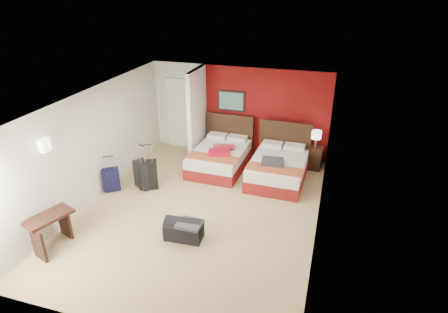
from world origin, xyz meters
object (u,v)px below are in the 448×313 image
at_px(bed_left, 219,159).
at_px(suitcase_black, 148,176).
at_px(suitcase_navy, 111,180).
at_px(bed_right, 278,170).
at_px(duffel_bag, 184,230).
at_px(red_suitcase_open, 222,150).
at_px(table_lamp, 316,139).
at_px(suitcase_charcoal, 143,175).
at_px(nightstand, 314,158).
at_px(desk, 52,231).

relative_size(bed_left, suitcase_black, 2.73).
bearing_deg(suitcase_navy, bed_right, -10.28).
relative_size(bed_left, suitcase_navy, 3.44).
height_order(suitcase_navy, duffel_bag, suitcase_navy).
bearing_deg(red_suitcase_open, table_lamp, 5.69).
xyz_separation_m(bed_left, red_suitcase_open, (0.10, -0.10, 0.33)).
relative_size(bed_right, table_lamp, 4.10).
bearing_deg(bed_left, bed_right, -4.41).
relative_size(suitcase_black, suitcase_navy, 1.26).
distance_m(red_suitcase_open, duffel_bag, 3.01).
distance_m(bed_left, bed_right, 1.60).
bearing_deg(suitcase_black, suitcase_navy, 177.89).
xyz_separation_m(table_lamp, suitcase_charcoal, (-3.83, -2.29, -0.49)).
height_order(bed_left, nightstand, nightstand).
relative_size(bed_left, suitcase_charcoal, 2.80).
relative_size(bed_left, nightstand, 3.13).
height_order(nightstand, duffel_bag, nightstand).
xyz_separation_m(bed_left, suitcase_charcoal, (-1.44, -1.50, 0.05)).
bearing_deg(suitcase_navy, bed_left, 6.60).
height_order(bed_left, suitcase_black, suitcase_black).
xyz_separation_m(suitcase_navy, desk, (0.11, -2.19, 0.08)).
relative_size(red_suitcase_open, table_lamp, 1.67).
bearing_deg(suitcase_navy, red_suitcase_open, 3.73).
distance_m(red_suitcase_open, suitcase_charcoal, 2.10).
xyz_separation_m(table_lamp, suitcase_navy, (-4.50, -2.64, -0.55)).
distance_m(suitcase_navy, duffel_bag, 2.65).
relative_size(nightstand, duffel_bag, 0.81).
height_order(red_suitcase_open, nightstand, red_suitcase_open).
distance_m(table_lamp, suitcase_black, 4.39).
xyz_separation_m(nightstand, duffel_bag, (-2.15, -3.86, -0.11)).
distance_m(table_lamp, suitcase_navy, 5.25).
relative_size(suitcase_black, desk, 0.80).
xyz_separation_m(table_lamp, desk, (-4.39, -4.83, -0.47)).
bearing_deg(suitcase_navy, nightstand, -4.33).
bearing_deg(bed_right, bed_left, 175.23).
distance_m(bed_left, suitcase_charcoal, 2.08).
height_order(red_suitcase_open, suitcase_navy, red_suitcase_open).
height_order(table_lamp, duffel_bag, table_lamp).
bearing_deg(desk, bed_right, 66.72).
xyz_separation_m(bed_right, duffel_bag, (-1.34, -2.90, -0.10)).
bearing_deg(table_lamp, desk, -132.32).
height_order(nightstand, suitcase_charcoal, suitcase_charcoal).
xyz_separation_m(bed_left, bed_right, (1.59, -0.17, 0.00)).
bearing_deg(table_lamp, bed_left, -161.82).
xyz_separation_m(bed_left, nightstand, (2.39, 0.79, 0.02)).
height_order(suitcase_black, duffel_bag, suitcase_black).
bearing_deg(bed_right, red_suitcase_open, 178.63).
xyz_separation_m(bed_left, table_lamp, (2.39, 0.79, 0.54)).
height_order(red_suitcase_open, table_lamp, table_lamp).
bearing_deg(duffel_bag, suitcase_navy, 149.49).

